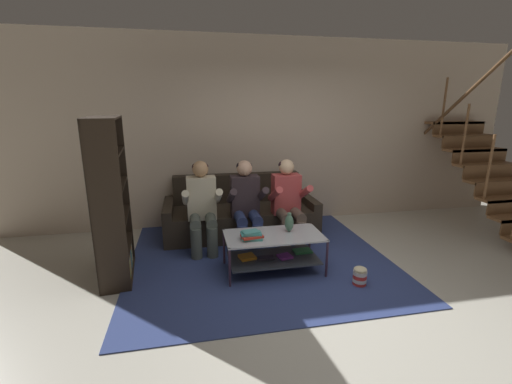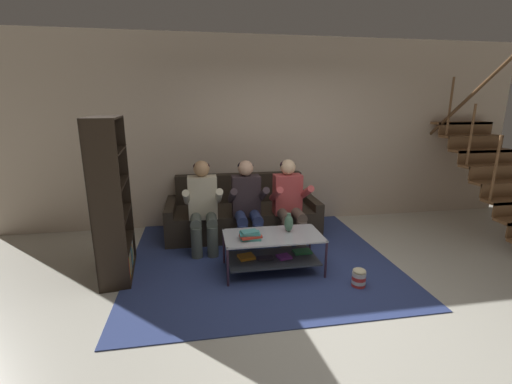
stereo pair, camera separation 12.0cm
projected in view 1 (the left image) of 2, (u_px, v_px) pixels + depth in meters
name	position (u px, v px, depth m)	size (l,w,h in m)	color
ground	(322.00, 296.00, 3.49)	(16.80, 16.80, 0.00)	beige
back_partition	(268.00, 133.00, 5.47)	(8.40, 0.12, 2.90)	beige
staircase_run	(480.00, 155.00, 5.36)	(0.99, 2.56, 2.93)	brown
couch	(240.00, 215.00, 5.17)	(2.22, 0.91, 0.84)	#362D23
person_seated_left	(202.00, 204.00, 4.46)	(0.50, 0.58, 1.19)	#4F5850
person_seated_middle	(246.00, 202.00, 4.57)	(0.50, 0.58, 1.17)	navy
person_seated_right	(288.00, 199.00, 4.69)	(0.50, 0.58, 1.17)	brown
coffee_table	(274.00, 247.00, 3.96)	(1.12, 0.58, 0.45)	silver
area_rug	(257.00, 252.00, 4.51)	(3.17, 3.26, 0.01)	navy
vase	(289.00, 223.00, 4.00)	(0.10, 0.10, 0.23)	#4C775F
book_stack	(252.00, 235.00, 3.77)	(0.25, 0.18, 0.10)	teal
bookshelf	(110.00, 221.00, 3.73)	(0.39, 0.89, 1.77)	black
popcorn_tub	(360.00, 276.00, 3.68)	(0.15, 0.15, 0.21)	red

